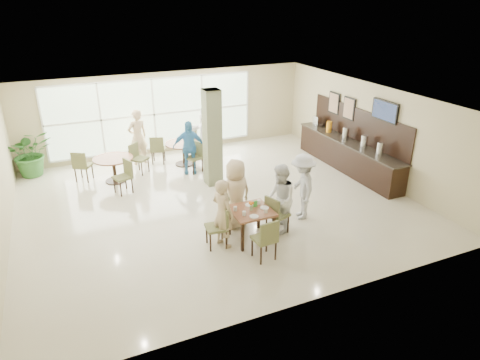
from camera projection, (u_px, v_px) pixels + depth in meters
name	position (u px, v px, depth m)	size (l,w,h in m)	color
ground	(215.00, 202.00, 11.57)	(10.00, 10.00, 0.00)	beige
room_shell	(214.00, 142.00, 10.89)	(10.00, 10.00, 10.00)	white
window_bank	(154.00, 114.00, 14.56)	(7.00, 0.04, 7.00)	silver
column	(212.00, 138.00, 12.17)	(0.45, 0.45, 2.80)	#6F7753
main_table	(251.00, 214.00, 9.59)	(0.90, 0.90, 0.75)	brown
round_table_left	(113.00, 163.00, 12.64)	(1.16, 1.16, 0.75)	brown
round_table_right	(184.00, 147.00, 13.91)	(1.20, 1.20, 0.75)	brown
chairs_main_table	(248.00, 221.00, 9.64)	(2.06, 2.12, 0.95)	olive
chairs_table_left	(115.00, 167.00, 12.65)	(2.29, 1.97, 0.95)	olive
chairs_table_right	(184.00, 150.00, 13.99)	(2.05, 1.80, 0.95)	olive
tabletop_clutter	(253.00, 208.00, 9.52)	(0.79, 0.74, 0.21)	white
buffet_counter	(348.00, 153.00, 13.52)	(0.64, 4.70, 1.95)	black
wall_tv	(385.00, 111.00, 12.04)	(0.06, 1.00, 0.58)	black
framed_art_a	(349.00, 108.00, 13.51)	(0.05, 0.55, 0.70)	black
framed_art_b	(334.00, 103.00, 14.18)	(0.05, 0.55, 0.70)	black
potted_plant	(31.00, 153.00, 13.04)	(1.30, 1.30, 1.45)	#33712D
teen_left	(223.00, 213.00, 9.30)	(0.58, 0.38, 1.60)	#C9AE86
teen_far	(236.00, 194.00, 10.06)	(0.83, 0.46, 1.71)	#C9AE86
teen_right	(280.00, 199.00, 9.85)	(0.81, 0.63, 1.67)	white
teen_standing	(302.00, 187.00, 10.47)	(1.08, 0.62, 1.68)	#B9B9BC
adult_a	(189.00, 147.00, 13.16)	(0.98, 0.56, 1.68)	#418CC3
adult_b	(206.00, 135.00, 14.15)	(1.66, 0.72, 1.79)	white
adult_standing	(138.00, 137.00, 13.84)	(0.67, 0.44, 1.83)	#C9AE86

